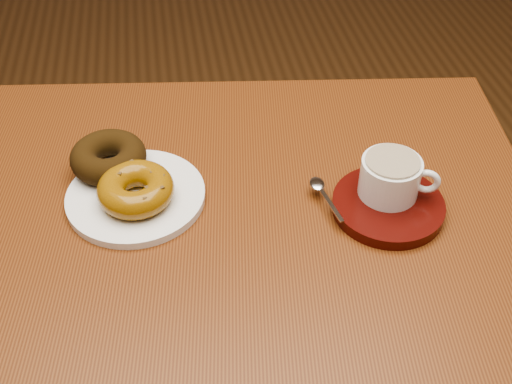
{
  "coord_description": "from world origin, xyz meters",
  "views": [
    {
      "loc": [
        -0.11,
        -0.61,
        1.46
      ],
      "look_at": [
        -0.0,
        0.06,
        0.84
      ],
      "focal_mm": 45.0,
      "sensor_mm": 36.0,
      "label": 1
    }
  ],
  "objects": [
    {
      "name": "donut_plate",
      "position": [
        -0.18,
        0.1,
        0.82
      ],
      "size": [
        0.25,
        0.25,
        0.01
      ],
      "primitive_type": "cylinder",
      "rotation": [
        0.0,
        0.0,
        -0.3
      ],
      "color": "white",
      "rests_on": "cafe_table"
    },
    {
      "name": "donut_cinnamon",
      "position": [
        -0.21,
        0.16,
        0.85
      ],
      "size": [
        0.14,
        0.14,
        0.04
      ],
      "primitive_type": "torus",
      "rotation": [
        0.0,
        0.0,
        -0.24
      ],
      "color": "black",
      "rests_on": "donut_plate"
    },
    {
      "name": "teaspoon",
      "position": [
        0.09,
        0.06,
        0.84
      ],
      "size": [
        0.03,
        0.1,
        0.01
      ],
      "rotation": [
        0.0,
        0.0,
        0.2
      ],
      "color": "silver",
      "rests_on": "saucer"
    },
    {
      "name": "coffee_cup",
      "position": [
        0.19,
        0.04,
        0.86
      ],
      "size": [
        0.11,
        0.09,
        0.06
      ],
      "rotation": [
        0.0,
        0.0,
        -0.39
      ],
      "color": "white",
      "rests_on": "saucer"
    },
    {
      "name": "saucer",
      "position": [
        0.18,
        0.02,
        0.83
      ],
      "size": [
        0.2,
        0.2,
        0.02
      ],
      "primitive_type": "cylinder",
      "rotation": [
        0.0,
        0.0,
        -0.3
      ],
      "color": "#3C0B08",
      "rests_on": "cafe_table"
    },
    {
      "name": "cafe_table",
      "position": [
        -0.02,
        0.06,
        0.69
      ],
      "size": [
        0.95,
        0.76,
        0.82
      ],
      "rotation": [
        0.0,
        0.0,
        -0.13
      ],
      "color": "brown",
      "rests_on": "ground"
    },
    {
      "name": "donut_caramel",
      "position": [
        -0.17,
        0.08,
        0.85
      ],
      "size": [
        0.14,
        0.14,
        0.04
      ],
      "rotation": [
        0.0,
        0.0,
        -0.35
      ],
      "color": "#8A5B0F",
      "rests_on": "donut_plate"
    }
  ]
}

